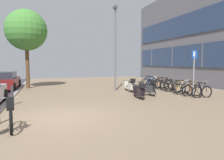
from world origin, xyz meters
TOP-DOWN VIEW (x-y plane):
  - ground at (1.43, 0.00)m, footprint 21.00×40.00m
  - bicycle_foreground at (-1.56, -1.10)m, footprint 0.62×1.38m
  - bicycle_rack_00 at (8.12, 1.79)m, footprint 1.35×0.48m
  - bicycle_rack_01 at (7.97, 2.44)m, footprint 1.39×0.48m
  - bicycle_rack_02 at (7.96, 3.09)m, footprint 1.37×0.58m
  - bicycle_rack_03 at (8.13, 3.73)m, footprint 1.26×0.53m
  - bicycle_rack_04 at (7.98, 4.38)m, footprint 1.24×0.58m
  - bicycle_rack_05 at (8.05, 5.03)m, footprint 1.30×0.50m
  - bicycle_rack_06 at (8.10, 5.68)m, footprint 1.34×0.61m
  - bicycle_rack_07 at (8.17, 6.32)m, footprint 1.26×0.48m
  - bicycle_rack_08 at (7.94, 6.97)m, footprint 1.39×0.48m
  - bicycle_rack_09 at (8.01, 7.62)m, footprint 1.42×0.48m
  - bicycle_rack_10 at (8.19, 8.27)m, footprint 1.31×0.53m
  - scooter_near at (5.13, 5.30)m, footprint 0.52×1.82m
  - scooter_mid at (4.54, 2.62)m, footprint 0.55×1.68m
  - scooter_far at (5.56, 3.54)m, footprint 0.67×1.78m
  - parked_car_far at (-3.43, 9.61)m, footprint 1.80×4.30m
  - parking_sign at (7.92, 2.28)m, footprint 0.40×0.07m
  - lamp_post at (4.29, 6.12)m, footprint 0.20×0.52m
  - street_tree at (-1.82, 9.78)m, footprint 3.18×3.18m
  - bollard_far at (-2.05, 3.02)m, footprint 0.12×0.12m

SIDE VIEW (x-z plane):
  - ground at x=1.43m, z-range -0.09..0.04m
  - bicycle_rack_07 at x=8.17m, z-range -0.14..0.79m
  - bicycle_rack_03 at x=8.13m, z-range -0.14..0.79m
  - bicycle_rack_04 at x=7.98m, z-range -0.14..0.80m
  - bicycle_rack_05 at x=8.05m, z-range -0.14..0.80m
  - bicycle_rack_10 at x=8.19m, z-range -0.14..0.82m
  - bicycle_rack_00 at x=8.12m, z-range -0.15..0.84m
  - bicycle_rack_09 at x=8.01m, z-range -0.15..0.85m
  - bicycle_rack_08 at x=7.94m, z-range -0.15..0.86m
  - bicycle_rack_06 at x=8.10m, z-range -0.15..0.87m
  - bicycle_rack_01 at x=7.97m, z-range -0.15..0.87m
  - bicycle_rack_02 at x=7.96m, z-range -0.16..0.87m
  - bicycle_foreground at x=-1.56m, z-range -0.16..0.95m
  - scooter_mid at x=4.54m, z-range -0.05..0.89m
  - scooter_near at x=5.13m, z-range -0.05..0.93m
  - scooter_far at x=5.56m, z-range -0.05..0.97m
  - bollard_far at x=-2.05m, z-range 0.00..0.93m
  - parked_car_far at x=-3.43m, z-range -0.03..1.32m
  - parking_sign at x=7.92m, z-range 0.31..3.08m
  - lamp_post at x=4.29m, z-range 0.32..6.33m
  - street_tree at x=-1.82m, z-range 1.47..7.63m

